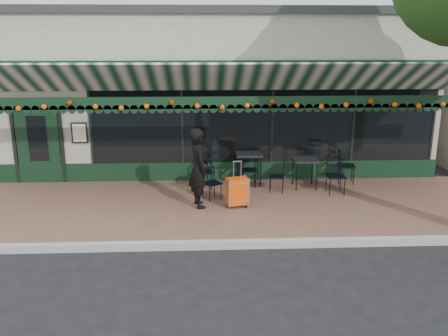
{
  "coord_description": "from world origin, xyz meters",
  "views": [
    {
      "loc": [
        -0.46,
        -8.46,
        3.93
      ],
      "look_at": [
        0.0,
        1.6,
        1.14
      ],
      "focal_mm": 38.0,
      "sensor_mm": 36.0,
      "label": 1
    }
  ],
  "objects_px": {
    "chair_a_left": "(277,177)",
    "chair_b_left": "(202,171)",
    "suitcase": "(237,192)",
    "chair_a_right": "(346,166)",
    "chair_b_right": "(249,171)",
    "cafe_table_a": "(305,162)",
    "chair_a_front": "(336,176)",
    "cafe_table_b": "(249,156)",
    "chair_b_front": "(212,183)",
    "woman": "(199,168)"
  },
  "relations": [
    {
      "from": "chair_a_front",
      "to": "chair_b_left",
      "type": "relative_size",
      "value": 0.97
    },
    {
      "from": "cafe_table_b",
      "to": "chair_a_right",
      "type": "bearing_deg",
      "value": -0.15
    },
    {
      "from": "chair_a_left",
      "to": "chair_a_right",
      "type": "xyz_separation_m",
      "value": [
        1.97,
        0.68,
        0.07
      ]
    },
    {
      "from": "cafe_table_a",
      "to": "chair_b_right",
      "type": "height_order",
      "value": "chair_b_right"
    },
    {
      "from": "suitcase",
      "to": "chair_a_front",
      "type": "height_order",
      "value": "suitcase"
    },
    {
      "from": "chair_a_front",
      "to": "chair_b_front",
      "type": "xyz_separation_m",
      "value": [
        -3.08,
        -0.24,
        -0.06
      ]
    },
    {
      "from": "chair_a_left",
      "to": "chair_b_front",
      "type": "bearing_deg",
      "value": -62.31
    },
    {
      "from": "suitcase",
      "to": "chair_b_front",
      "type": "relative_size",
      "value": 1.39
    },
    {
      "from": "chair_a_left",
      "to": "chair_b_left",
      "type": "xyz_separation_m",
      "value": [
        -1.87,
        0.33,
        0.07
      ]
    },
    {
      "from": "suitcase",
      "to": "cafe_table_a",
      "type": "xyz_separation_m",
      "value": [
        1.85,
        1.39,
        0.32
      ]
    },
    {
      "from": "cafe_table_a",
      "to": "chair_a_front",
      "type": "relative_size",
      "value": 0.86
    },
    {
      "from": "chair_a_right",
      "to": "cafe_table_a",
      "type": "bearing_deg",
      "value": 117.88
    },
    {
      "from": "cafe_table_b",
      "to": "chair_a_left",
      "type": "height_order",
      "value": "cafe_table_b"
    },
    {
      "from": "cafe_table_b",
      "to": "chair_a_right",
      "type": "xyz_separation_m",
      "value": [
        2.61,
        -0.01,
        -0.3
      ]
    },
    {
      "from": "woman",
      "to": "chair_b_front",
      "type": "height_order",
      "value": "woman"
    },
    {
      "from": "cafe_table_a",
      "to": "chair_b_left",
      "type": "xyz_separation_m",
      "value": [
        -2.65,
        0.02,
        -0.23
      ]
    },
    {
      "from": "suitcase",
      "to": "chair_b_right",
      "type": "relative_size",
      "value": 1.3
    },
    {
      "from": "chair_b_left",
      "to": "cafe_table_a",
      "type": "bearing_deg",
      "value": 76.02
    },
    {
      "from": "cafe_table_a",
      "to": "cafe_table_b",
      "type": "distance_m",
      "value": 1.47
    },
    {
      "from": "suitcase",
      "to": "chair_b_left",
      "type": "relative_size",
      "value": 1.18
    },
    {
      "from": "woman",
      "to": "chair_a_front",
      "type": "height_order",
      "value": "woman"
    },
    {
      "from": "suitcase",
      "to": "chair_b_front",
      "type": "distance_m",
      "value": 0.82
    },
    {
      "from": "cafe_table_b",
      "to": "chair_b_front",
      "type": "bearing_deg",
      "value": -130.49
    },
    {
      "from": "suitcase",
      "to": "chair_b_left",
      "type": "xyz_separation_m",
      "value": [
        -0.8,
        1.41,
        0.1
      ]
    },
    {
      "from": "suitcase",
      "to": "chair_a_front",
      "type": "bearing_deg",
      "value": 2.99
    },
    {
      "from": "chair_b_front",
      "to": "cafe_table_a",
      "type": "bearing_deg",
      "value": -11.87
    },
    {
      "from": "chair_b_front",
      "to": "chair_b_right",
      "type": "bearing_deg",
      "value": 15.1
    },
    {
      "from": "chair_a_left",
      "to": "chair_b_front",
      "type": "relative_size",
      "value": 0.99
    },
    {
      "from": "woman",
      "to": "suitcase",
      "type": "bearing_deg",
      "value": -112.02
    },
    {
      "from": "woman",
      "to": "chair_a_front",
      "type": "bearing_deg",
      "value": -93.45
    },
    {
      "from": "chair_a_right",
      "to": "chair_b_right",
      "type": "relative_size",
      "value": 1.1
    },
    {
      "from": "chair_a_front",
      "to": "chair_b_front",
      "type": "relative_size",
      "value": 1.15
    },
    {
      "from": "chair_a_left",
      "to": "chair_a_front",
      "type": "xyz_separation_m",
      "value": [
        1.44,
        -0.24,
        0.06
      ]
    },
    {
      "from": "cafe_table_a",
      "to": "chair_a_left",
      "type": "height_order",
      "value": "chair_a_left"
    },
    {
      "from": "cafe_table_b",
      "to": "chair_b_front",
      "type": "xyz_separation_m",
      "value": [
        -1.0,
        -1.17,
        -0.37
      ]
    },
    {
      "from": "cafe_table_b",
      "to": "chair_a_front",
      "type": "xyz_separation_m",
      "value": [
        2.08,
        -0.92,
        -0.31
      ]
    },
    {
      "from": "cafe_table_a",
      "to": "chair_b_front",
      "type": "distance_m",
      "value": 2.56
    },
    {
      "from": "chair_a_front",
      "to": "chair_b_left",
      "type": "height_order",
      "value": "chair_b_left"
    },
    {
      "from": "woman",
      "to": "cafe_table_b",
      "type": "distance_m",
      "value": 2.13
    },
    {
      "from": "suitcase",
      "to": "chair_b_left",
      "type": "distance_m",
      "value": 1.62
    },
    {
      "from": "cafe_table_b",
      "to": "chair_b_front",
      "type": "relative_size",
      "value": 1.08
    },
    {
      "from": "woman",
      "to": "chair_a_left",
      "type": "bearing_deg",
      "value": -79.01
    },
    {
      "from": "chair_b_left",
      "to": "chair_b_front",
      "type": "xyz_separation_m",
      "value": [
        0.23,
        -0.81,
        -0.07
      ]
    },
    {
      "from": "cafe_table_b",
      "to": "chair_b_left",
      "type": "xyz_separation_m",
      "value": [
        -1.23,
        -0.36,
        -0.3
      ]
    },
    {
      "from": "cafe_table_a",
      "to": "chair_b_right",
      "type": "bearing_deg",
      "value": 172.12
    },
    {
      "from": "chair_a_right",
      "to": "suitcase",
      "type": "bearing_deg",
      "value": 130.59
    },
    {
      "from": "suitcase",
      "to": "chair_a_left",
      "type": "relative_size",
      "value": 1.4
    },
    {
      "from": "suitcase",
      "to": "cafe_table_b",
      "type": "relative_size",
      "value": 1.29
    },
    {
      "from": "cafe_table_b",
      "to": "chair_b_front",
      "type": "height_order",
      "value": "cafe_table_b"
    },
    {
      "from": "chair_a_left",
      "to": "cafe_table_a",
      "type": "bearing_deg",
      "value": 122.63
    }
  ]
}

